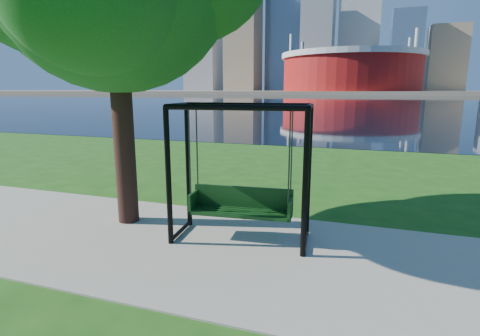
% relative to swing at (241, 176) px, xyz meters
% --- Properties ---
extents(ground, '(900.00, 900.00, 0.00)m').
position_rel_swing_xyz_m(ground, '(0.28, -0.06, -1.22)').
color(ground, '#1E5114').
rests_on(ground, ground).
extents(path, '(120.00, 4.00, 0.03)m').
position_rel_swing_xyz_m(path, '(0.28, -0.56, -1.20)').
color(path, '#9E937F').
rests_on(path, ground).
extents(river, '(900.00, 180.00, 0.02)m').
position_rel_swing_xyz_m(river, '(0.28, 101.94, -1.21)').
color(river, black).
rests_on(river, ground).
extents(far_bank, '(900.00, 228.00, 2.00)m').
position_rel_swing_xyz_m(far_bank, '(0.28, 305.94, -0.22)').
color(far_bank, '#937F60').
rests_on(far_bank, ground).
extents(stadium, '(83.00, 83.00, 32.00)m').
position_rel_swing_xyz_m(stadium, '(-9.72, 234.94, 13.01)').
color(stadium, maroon).
rests_on(stadium, far_bank).
extents(skyline, '(392.00, 66.00, 96.50)m').
position_rel_swing_xyz_m(skyline, '(-3.99, 319.33, 34.67)').
color(skyline, gray).
rests_on(skyline, far_bank).
extents(swing, '(2.56, 1.31, 2.52)m').
position_rel_swing_xyz_m(swing, '(0.00, 0.00, 0.00)').
color(swing, black).
rests_on(swing, ground).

